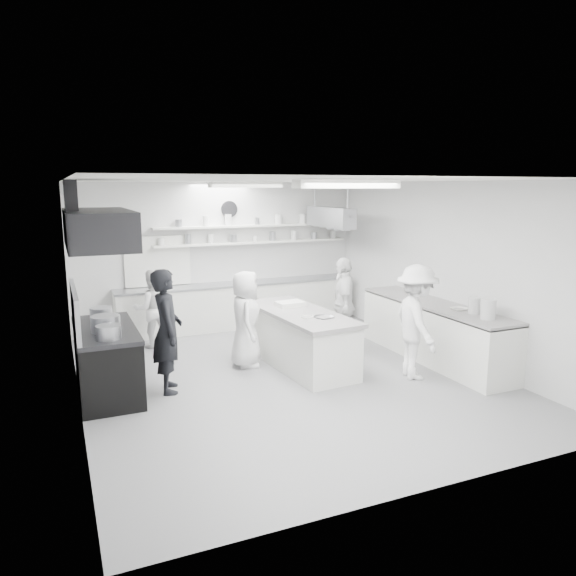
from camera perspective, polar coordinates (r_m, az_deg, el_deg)
name	(u,v)px	position (r m, az deg, el deg)	size (l,w,h in m)	color
floor	(286,377)	(8.54, -0.20, -9.37)	(6.00, 7.00, 0.02)	gray
ceiling	(286,180)	(8.02, -0.21, 11.35)	(6.00, 7.00, 0.02)	silver
wall_back	(220,255)	(11.41, -7.16, 3.46)	(6.00, 0.04, 3.00)	silver
wall_front	(436,342)	(5.19, 15.27, -5.52)	(6.00, 0.04, 3.00)	silver
wall_left	(72,298)	(7.51, -21.75, -0.96)	(0.04, 7.00, 3.00)	silver
wall_right	(446,270)	(9.71, 16.30, 1.86)	(0.04, 7.00, 3.00)	silver
stove	(107,363)	(8.17, -18.52, -7.46)	(0.80, 1.80, 0.90)	black
exhaust_hood	(98,229)	(7.81, -19.34, 5.93)	(0.85, 2.00, 0.50)	black
back_counter	(239,305)	(11.39, -5.16, -1.82)	(5.00, 0.60, 0.92)	white
shelf_lower	(254,242)	(11.47, -3.64, 4.82)	(4.20, 0.26, 0.04)	white
shelf_upper	(253,226)	(11.44, -3.66, 6.56)	(4.20, 0.26, 0.04)	white
pass_through_window	(158,261)	(11.11, -13.58, 2.79)	(1.30, 0.04, 1.00)	black
wall_clock	(229,209)	(11.35, -6.23, 8.26)	(0.32, 0.32, 0.05)	white
right_counter	(434,332)	(9.55, 15.12, -4.55)	(0.74, 3.30, 0.94)	white
pot_rack	(330,217)	(11.07, 4.46, 7.45)	(0.30, 1.60, 0.40)	#9C9EA5
light_fixture_front	(347,184)	(6.41, 6.26, 10.84)	(1.30, 0.25, 0.10)	white
light_fixture_rear	(246,185)	(9.70, -4.48, 10.78)	(1.30, 0.25, 0.10)	white
prep_island	(300,340)	(8.93, 1.26, -5.47)	(0.87, 2.34, 0.86)	white
stove_pot	(106,325)	(7.82, -18.64, -3.74)	(0.39, 0.39, 0.27)	#9C9EA5
cook_stove	(167,331)	(7.90, -12.61, -4.43)	(0.65, 0.43, 1.78)	black
cook_back	(152,309)	(10.18, -14.11, -2.11)	(0.70, 0.54, 1.44)	white
cook_island_left	(246,319)	(8.85, -4.48, -3.27)	(0.77, 0.50, 1.58)	white
cook_island_right	(343,305)	(9.66, 5.86, -1.75)	(0.99, 0.41, 1.69)	white
cook_right	(416,322)	(8.49, 13.37, -3.50)	(1.14, 0.65, 1.76)	white
bowl_island_a	(324,318)	(8.42, 3.79, -3.20)	(0.29, 0.29, 0.07)	#9C9EA5
bowl_island_b	(307,318)	(8.41, 2.05, -3.22)	(0.21, 0.21, 0.07)	white
bowl_right	(459,310)	(9.08, 17.60, -2.20)	(0.25, 0.25, 0.06)	white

